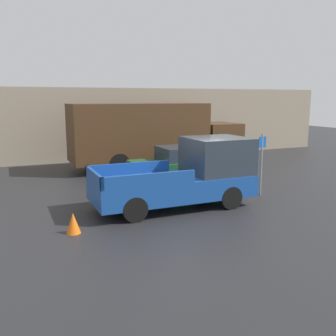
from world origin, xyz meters
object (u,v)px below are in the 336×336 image
Objects in this scene: pickup_truck at (188,175)px; parking_sign at (261,161)px; traffic_cone at (73,223)px; car at (188,164)px; delivery_truck at (152,133)px.

pickup_truck is 2.31× the size of parking_sign.
traffic_cone is (-6.96, -1.33, -0.99)m from parking_sign.
pickup_truck reaches higher than traffic_cone.
pickup_truck is at bearing -116.18° from car.
delivery_truck reaches higher than pickup_truck.
parking_sign is at bearing 3.63° from pickup_truck.
pickup_truck is 0.58× the size of delivery_truck.
delivery_truck reaches higher than car.
traffic_cone is (-3.91, -1.14, -0.73)m from pickup_truck.
delivery_truck is at bearing 103.95° from parking_sign.
delivery_truck is 16.07× the size of traffic_cone.
car is 0.53× the size of delivery_truck.
car is at bearing 63.82° from pickup_truck.
car is 6.89m from traffic_cone.
parking_sign is (1.67, -6.72, -0.48)m from delivery_truck.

